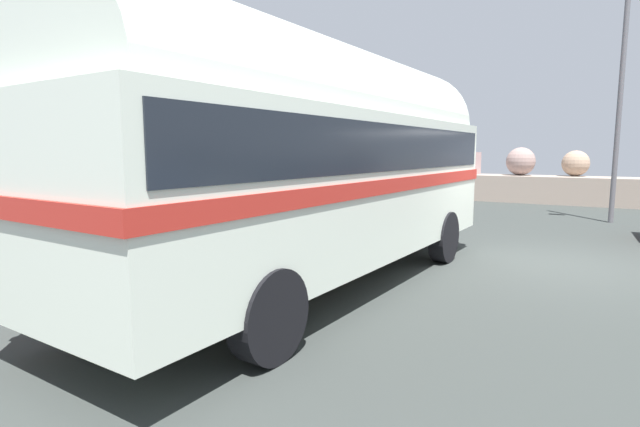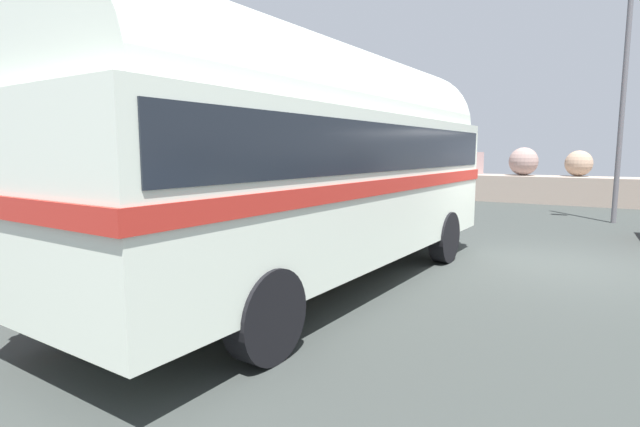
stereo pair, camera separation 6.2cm
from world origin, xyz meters
TOP-DOWN VIEW (x-y plane):
  - ground at (0.00, 0.00)m, footprint 32.00×26.00m
  - breakwater at (0.26, 11.81)m, footprint 31.36×1.83m
  - vintage_coach at (-3.07, -3.47)m, footprint 2.79×8.68m
  - second_coach at (-8.07, -2.02)m, footprint 2.81×8.69m
  - lamp_post at (0.94, 6.49)m, footprint 0.61×1.12m

SIDE VIEW (x-z plane):
  - ground at x=0.00m, z-range 0.00..0.02m
  - breakwater at x=0.26m, z-range -0.50..1.92m
  - vintage_coach at x=-3.07m, z-range 0.20..3.90m
  - second_coach at x=-8.07m, z-range 0.20..3.90m
  - lamp_post at x=0.94m, z-range 0.41..7.02m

